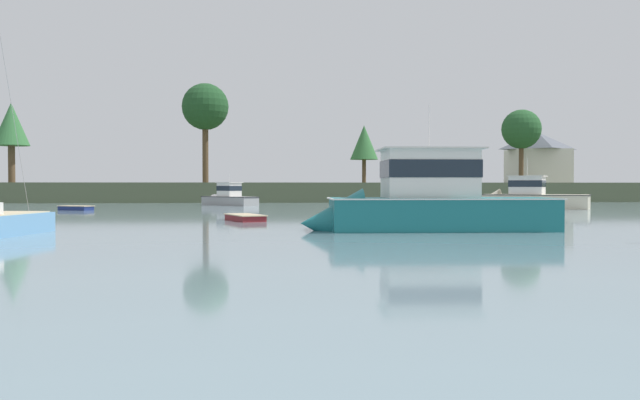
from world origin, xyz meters
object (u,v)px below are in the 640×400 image
(dinghy_navy, at_px, (76,209))
(dinghy_maroon, at_px, (245,218))
(cruiser_cream, at_px, (523,201))
(dinghy_green, at_px, (398,203))
(cruiser_grey, at_px, (226,200))
(cruiser_teal, at_px, (417,210))

(dinghy_navy, xyz_separation_m, dinghy_maroon, (12.82, -15.23, -0.00))
(cruiser_cream, relative_size, dinghy_green, 2.33)
(cruiser_grey, bearing_deg, dinghy_green, 1.39)
(cruiser_teal, height_order, dinghy_green, cruiser_teal)
(cruiser_grey, relative_size, dinghy_navy, 2.14)
(dinghy_maroon, bearing_deg, cruiser_grey, 95.86)
(dinghy_green, xyz_separation_m, dinghy_maroon, (-13.33, -26.91, -0.05))
(cruiser_grey, relative_size, cruiser_cream, 0.65)
(cruiser_teal, bearing_deg, dinghy_navy, 131.12)
(cruiser_teal, xyz_separation_m, dinghy_green, (6.13, 34.61, -0.64))
(cruiser_grey, bearing_deg, dinghy_navy, -131.83)
(cruiser_cream, distance_m, dinghy_maroon, 27.16)
(cruiser_grey, distance_m, cruiser_cream, 25.96)
(cruiser_grey, xyz_separation_m, dinghy_green, (16.05, 0.39, -0.29))
(cruiser_grey, distance_m, dinghy_navy, 15.15)
(dinghy_navy, bearing_deg, cruiser_cream, 2.61)
(dinghy_green, distance_m, dinghy_maroon, 30.03)
(cruiser_cream, relative_size, dinghy_navy, 3.27)
(cruiser_teal, distance_m, dinghy_green, 35.16)
(cruiser_grey, relative_size, dinghy_green, 1.52)
(cruiser_cream, xyz_separation_m, dinghy_maroon, (-21.34, -16.79, -0.43))
(cruiser_cream, relative_size, dinghy_maroon, 2.71)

